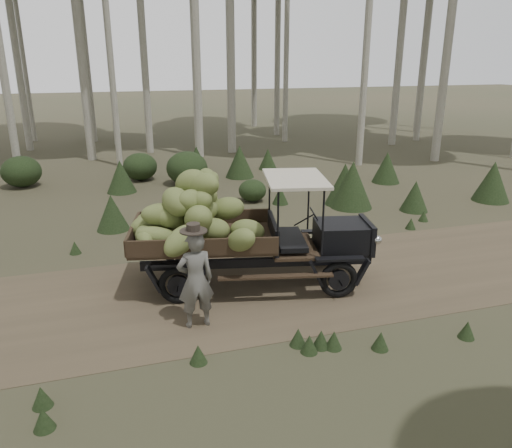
# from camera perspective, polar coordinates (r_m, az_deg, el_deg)

# --- Properties ---
(ground) EXTENTS (120.00, 120.00, 0.00)m
(ground) POSITION_cam_1_polar(r_m,az_deg,el_deg) (9.85, -0.71, -7.43)
(ground) COLOR #473D2B
(ground) RESTS_ON ground
(dirt_track) EXTENTS (70.00, 4.00, 0.01)m
(dirt_track) POSITION_cam_1_polar(r_m,az_deg,el_deg) (9.85, -0.71, -7.41)
(dirt_track) COLOR brown
(dirt_track) RESTS_ON ground
(banana_truck) EXTENTS (4.92, 2.63, 2.44)m
(banana_truck) POSITION_cam_1_polar(r_m,az_deg,el_deg) (9.50, -4.44, 0.66)
(banana_truck) COLOR black
(banana_truck) RESTS_ON ground
(farmer) EXTENTS (0.63, 0.47, 1.82)m
(farmer) POSITION_cam_1_polar(r_m,az_deg,el_deg) (8.28, -6.94, -6.26)
(farmer) COLOR #5C5A54
(farmer) RESTS_ON ground
(undergrowth) EXTENTS (23.60, 24.40, 1.40)m
(undergrowth) POSITION_cam_1_polar(r_m,az_deg,el_deg) (11.41, 2.48, -0.78)
(undergrowth) COLOR #233319
(undergrowth) RESTS_ON ground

